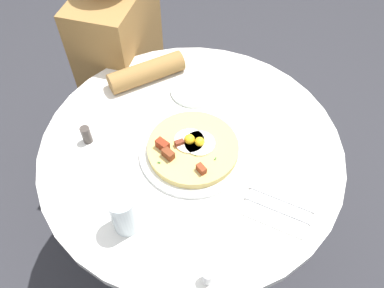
% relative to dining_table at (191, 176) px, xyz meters
% --- Properties ---
extents(ground_plane, '(6.00, 6.00, 0.00)m').
position_rel_dining_table_xyz_m(ground_plane, '(0.00, 0.00, -0.57)').
color(ground_plane, '#2D2D33').
extents(dining_table, '(0.90, 0.90, 0.75)m').
position_rel_dining_table_xyz_m(dining_table, '(0.00, 0.00, 0.00)').
color(dining_table, silver).
rests_on(dining_table, ground_plane).
extents(person_seated, '(0.51, 0.45, 1.14)m').
position_rel_dining_table_xyz_m(person_seated, '(-0.43, -0.41, -0.06)').
color(person_seated, '#2D2D33').
rests_on(person_seated, ground_plane).
extents(pizza_plate, '(0.31, 0.31, 0.01)m').
position_rel_dining_table_xyz_m(pizza_plate, '(0.03, 0.01, 0.18)').
color(pizza_plate, white).
rests_on(pizza_plate, dining_table).
extents(breakfast_pizza, '(0.26, 0.26, 0.05)m').
position_rel_dining_table_xyz_m(breakfast_pizza, '(0.03, 0.01, 0.20)').
color(breakfast_pizza, tan).
rests_on(breakfast_pizza, pizza_plate).
extents(bread_plate, '(0.16, 0.16, 0.01)m').
position_rel_dining_table_xyz_m(bread_plate, '(-0.22, -0.05, 0.18)').
color(bread_plate, silver).
rests_on(bread_plate, dining_table).
extents(napkin, '(0.17, 0.19, 0.00)m').
position_rel_dining_table_xyz_m(napkin, '(0.13, 0.28, 0.18)').
color(napkin, white).
rests_on(napkin, dining_table).
extents(fork, '(0.04, 0.18, 0.00)m').
position_rel_dining_table_xyz_m(fork, '(0.15, 0.28, 0.18)').
color(fork, silver).
rests_on(fork, napkin).
extents(knife, '(0.04, 0.18, 0.00)m').
position_rel_dining_table_xyz_m(knife, '(0.11, 0.28, 0.18)').
color(knife, silver).
rests_on(knife, napkin).
extents(water_glass, '(0.07, 0.07, 0.13)m').
position_rel_dining_table_xyz_m(water_glass, '(0.29, -0.09, 0.24)').
color(water_glass, silver).
rests_on(water_glass, dining_table).
extents(salt_shaker, '(0.03, 0.03, 0.05)m').
position_rel_dining_table_xyz_m(salt_shaker, '(0.37, 0.14, 0.20)').
color(salt_shaker, white).
rests_on(salt_shaker, dining_table).
extents(pepper_shaker, '(0.03, 0.03, 0.06)m').
position_rel_dining_table_xyz_m(pepper_shaker, '(0.07, -0.30, 0.21)').
color(pepper_shaker, '#3F3833').
rests_on(pepper_shaker, dining_table).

